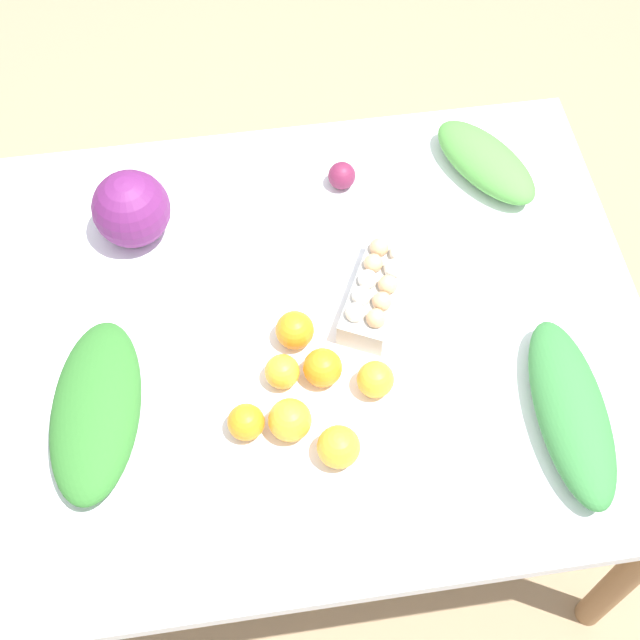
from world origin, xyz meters
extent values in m
plane|color=#937A5B|center=(0.00, 0.00, 0.00)|extent=(8.00, 8.00, 0.00)
cube|color=silver|center=(0.00, 0.00, 0.70)|extent=(1.29, 1.07, 0.03)
cylinder|color=olive|center=(-0.59, -0.48, 0.34)|extent=(0.06, 0.06, 0.68)
cylinder|color=olive|center=(0.59, -0.48, 0.34)|extent=(0.06, 0.06, 0.68)
cylinder|color=olive|center=(-0.59, 0.48, 0.34)|extent=(0.06, 0.06, 0.68)
sphere|color=#601E5B|center=(0.35, -0.28, 0.79)|extent=(0.16, 0.16, 0.16)
cube|color=#B7B7B2|center=(-0.12, -0.04, 0.74)|extent=(0.19, 0.25, 0.06)
sphere|color=tan|center=(-0.10, 0.04, 0.79)|extent=(0.04, 0.04, 0.04)
sphere|color=tan|center=(-0.12, 0.01, 0.79)|extent=(0.04, 0.04, 0.04)
sphere|color=tan|center=(-0.14, -0.03, 0.79)|extent=(0.04, 0.04, 0.04)
sphere|color=white|center=(-0.16, -0.07, 0.79)|extent=(0.04, 0.04, 0.04)
sphere|color=white|center=(-0.17, -0.10, 0.79)|extent=(0.04, 0.04, 0.04)
sphere|color=white|center=(-0.06, 0.02, 0.79)|extent=(0.04, 0.04, 0.04)
sphere|color=white|center=(-0.08, -0.01, 0.79)|extent=(0.04, 0.04, 0.04)
sphere|color=white|center=(-0.10, -0.05, 0.79)|extent=(0.04, 0.04, 0.04)
sphere|color=tan|center=(-0.12, -0.08, 0.79)|extent=(0.04, 0.04, 0.04)
sphere|color=tan|center=(-0.14, -0.12, 0.79)|extent=(0.04, 0.04, 0.04)
ellipsoid|color=#4C933D|center=(-0.41, -0.34, 0.75)|extent=(0.24, 0.30, 0.08)
ellipsoid|color=#2D6B28|center=(0.43, 0.14, 0.75)|extent=(0.21, 0.39, 0.08)
ellipsoid|color=#337538|center=(-0.42, 0.27, 0.75)|extent=(0.14, 0.39, 0.08)
sphere|color=maroon|center=(-0.10, -0.35, 0.74)|extent=(0.06, 0.06, 0.06)
sphere|color=orange|center=(0.05, 0.03, 0.75)|extent=(0.07, 0.07, 0.07)
sphere|color=orange|center=(0.01, 0.28, 0.75)|extent=(0.08, 0.08, 0.08)
sphere|color=orange|center=(0.01, 0.12, 0.75)|extent=(0.07, 0.07, 0.07)
sphere|color=orange|center=(-0.08, 0.15, 0.75)|extent=(0.07, 0.07, 0.07)
sphere|color=orange|center=(0.09, 0.21, 0.75)|extent=(0.08, 0.08, 0.08)
sphere|color=orange|center=(0.17, 0.20, 0.75)|extent=(0.07, 0.07, 0.07)
sphere|color=orange|center=(0.09, 0.11, 0.75)|extent=(0.07, 0.07, 0.07)
camera|label=1|loc=(0.13, 0.91, 2.22)|focal=50.00mm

